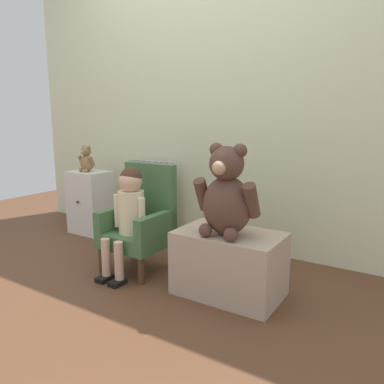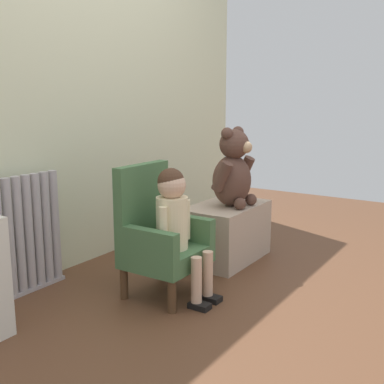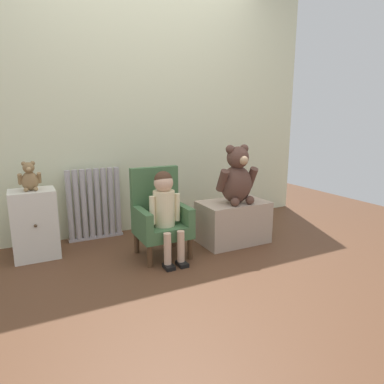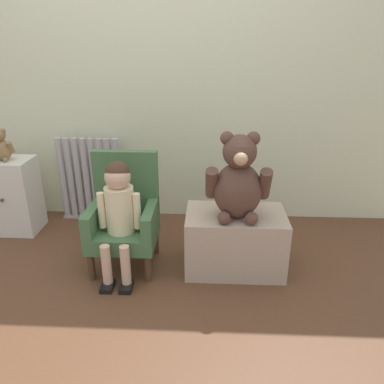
{
  "view_description": "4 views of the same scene",
  "coord_description": "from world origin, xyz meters",
  "px_view_note": "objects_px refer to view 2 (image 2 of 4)",
  "views": [
    {
      "loc": [
        1.51,
        -1.36,
        1.01
      ],
      "look_at": [
        0.3,
        0.53,
        0.57
      ],
      "focal_mm": 35.0,
      "sensor_mm": 36.0,
      "label": 1
    },
    {
      "loc": [
        -2.1,
        -1.02,
        1.07
      ],
      "look_at": [
        0.19,
        0.48,
        0.53
      ],
      "focal_mm": 45.0,
      "sensor_mm": 36.0,
      "label": 2
    },
    {
      "loc": [
        -1.08,
        -1.99,
        1.11
      ],
      "look_at": [
        0.19,
        0.51,
        0.5
      ],
      "focal_mm": 32.0,
      "sensor_mm": 36.0,
      "label": 3
    },
    {
      "loc": [
        0.42,
        -1.56,
        1.35
      ],
      "look_at": [
        0.32,
        0.56,
        0.48
      ],
      "focal_mm": 35.0,
      "sensor_mm": 36.0,
      "label": 4
    }
  ],
  "objects_px": {
    "radiator": "(24,236)",
    "large_teddy_bear": "(233,172)",
    "child_armchair": "(159,236)",
    "low_bench": "(226,232)",
    "child_figure": "(175,215)"
  },
  "relations": [
    {
      "from": "radiator",
      "to": "large_teddy_bear",
      "type": "bearing_deg",
      "value": -32.63
    },
    {
      "from": "child_armchair",
      "to": "large_teddy_bear",
      "type": "height_order",
      "value": "large_teddy_bear"
    },
    {
      "from": "radiator",
      "to": "child_armchair",
      "type": "distance_m",
      "value": 0.73
    },
    {
      "from": "radiator",
      "to": "large_teddy_bear",
      "type": "height_order",
      "value": "large_teddy_bear"
    },
    {
      "from": "radiator",
      "to": "low_bench",
      "type": "height_order",
      "value": "radiator"
    },
    {
      "from": "child_armchair",
      "to": "child_figure",
      "type": "distance_m",
      "value": 0.17
    },
    {
      "from": "child_figure",
      "to": "large_teddy_bear",
      "type": "distance_m",
      "value": 0.7
    },
    {
      "from": "child_armchair",
      "to": "low_bench",
      "type": "relative_size",
      "value": 1.19
    },
    {
      "from": "large_teddy_bear",
      "to": "child_armchair",
      "type": "bearing_deg",
      "value": 173.3
    },
    {
      "from": "child_figure",
      "to": "large_teddy_bear",
      "type": "bearing_deg",
      "value": 2.7
    },
    {
      "from": "radiator",
      "to": "child_armchair",
      "type": "xyz_separation_m",
      "value": [
        0.4,
        -0.62,
        -0.0
      ]
    },
    {
      "from": "child_armchair",
      "to": "large_teddy_bear",
      "type": "bearing_deg",
      "value": -6.7
    },
    {
      "from": "radiator",
      "to": "child_figure",
      "type": "distance_m",
      "value": 0.84
    },
    {
      "from": "radiator",
      "to": "low_bench",
      "type": "distance_m",
      "value": 1.28
    },
    {
      "from": "child_armchair",
      "to": "large_teddy_bear",
      "type": "xyz_separation_m",
      "value": [
        0.69,
        -0.08,
        0.27
      ]
    }
  ]
}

